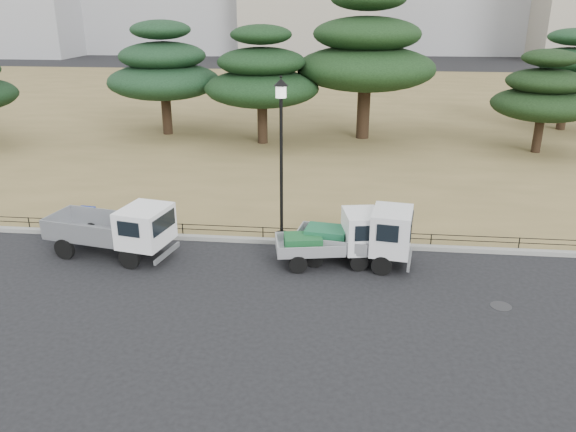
# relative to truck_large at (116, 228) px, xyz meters

# --- Properties ---
(ground) EXTENTS (220.00, 220.00, 0.00)m
(ground) POSITION_rel_truck_large_xyz_m (5.74, -0.96, -1.03)
(ground) COLOR black
(lawn) EXTENTS (120.00, 56.00, 0.15)m
(lawn) POSITION_rel_truck_large_xyz_m (5.74, 29.64, -0.96)
(lawn) COLOR olive
(lawn) RESTS_ON ground
(curb) EXTENTS (120.00, 0.25, 0.16)m
(curb) POSITION_rel_truck_large_xyz_m (5.74, 1.64, -0.95)
(curb) COLOR gray
(curb) RESTS_ON ground
(truck_large) EXTENTS (4.50, 2.44, 1.86)m
(truck_large) POSITION_rel_truck_large_xyz_m (0.00, 0.00, 0.00)
(truck_large) COLOR black
(truck_large) RESTS_ON ground
(truck_kei_front) EXTENTS (3.56, 2.01, 1.78)m
(truck_kei_front) POSITION_rel_truck_large_xyz_m (7.43, 0.22, -0.15)
(truck_kei_front) COLOR black
(truck_kei_front) RESTS_ON ground
(truck_kei_rear) EXTENTS (3.92, 2.10, 1.95)m
(truck_kei_rear) POSITION_rel_truck_large_xyz_m (8.29, 0.33, -0.06)
(truck_kei_rear) COLOR black
(truck_kei_rear) RESTS_ON ground
(street_lamp) EXTENTS (0.51, 0.51, 5.67)m
(street_lamp) POSITION_rel_truck_large_xyz_m (5.41, 1.94, 2.95)
(street_lamp) COLOR black
(street_lamp) RESTS_ON lawn
(pipe_fence) EXTENTS (38.00, 0.04, 0.40)m
(pipe_fence) POSITION_rel_truck_large_xyz_m (5.74, 1.79, -0.59)
(pipe_fence) COLOR black
(pipe_fence) RESTS_ON lawn
(tarp_pile) EXTENTS (1.38, 1.08, 0.85)m
(tarp_pile) POSITION_rel_truck_large_xyz_m (-2.19, 1.93, -0.54)
(tarp_pile) COLOR navy
(tarp_pile) RESTS_ON lawn
(manhole) EXTENTS (0.60, 0.60, 0.01)m
(manhole) POSITION_rel_truck_large_xyz_m (12.24, -2.16, -1.03)
(manhole) COLOR #2D2D30
(manhole) RESTS_ON ground
(pine_west_near) EXTENTS (7.10, 7.10, 7.10)m
(pine_west_near) POSITION_rel_truck_large_xyz_m (-4.09, 18.43, 3.21)
(pine_west_near) COLOR black
(pine_west_near) RESTS_ON lawn
(pine_center_left) EXTENTS (6.80, 6.80, 6.91)m
(pine_center_left) POSITION_rel_truck_large_xyz_m (2.48, 16.55, 3.11)
(pine_center_left) COLOR black
(pine_center_left) RESTS_ON lawn
(pine_center_right) EXTENTS (8.48, 8.48, 9.00)m
(pine_center_right) POSITION_rel_truck_large_xyz_m (8.56, 18.59, 4.33)
(pine_center_right) COLOR black
(pine_center_right) RESTS_ON lawn
(pine_east_near) EXTENTS (5.66, 5.66, 5.72)m
(pine_east_near) POSITION_rel_truck_large_xyz_m (18.42, 15.98, 2.42)
(pine_east_near) COLOR black
(pine_east_near) RESTS_ON lawn
(pine_east_far) EXTENTS (6.52, 6.52, 6.55)m
(pine_east_far) POSITION_rel_truck_large_xyz_m (21.98, 22.67, 2.90)
(pine_east_far) COLOR black
(pine_east_far) RESTS_ON lawn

